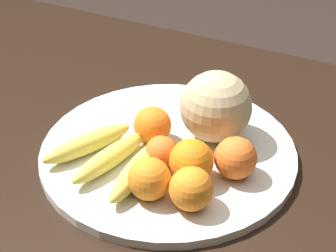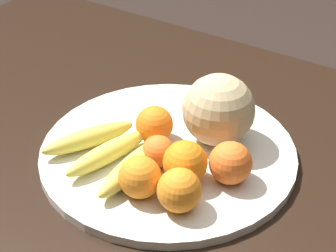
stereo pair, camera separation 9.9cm
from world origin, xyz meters
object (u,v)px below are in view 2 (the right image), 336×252
(orange_front_left, at_px, (179,190))
(melon, at_px, (219,110))
(banana_bunch, at_px, (110,152))
(orange_back_right, at_px, (185,163))
(orange_top_small, at_px, (154,124))
(kitchen_table, at_px, (183,178))
(orange_front_right, at_px, (140,177))
(fruit_bowl, at_px, (168,152))
(orange_back_left, at_px, (158,151))
(orange_mid_center, at_px, (230,163))

(orange_front_left, bearing_deg, melon, 101.92)
(melon, height_order, banana_bunch, melon)
(orange_back_right, bearing_deg, orange_top_small, 148.22)
(kitchen_table, distance_m, orange_back_right, 0.20)
(orange_front_right, relative_size, orange_back_right, 0.94)
(orange_top_small, bearing_deg, fruit_bowl, -14.49)
(kitchen_table, bearing_deg, orange_top_small, -128.80)
(orange_back_left, bearing_deg, melon, 68.02)
(orange_front_right, distance_m, orange_back_right, 0.08)
(banana_bunch, bearing_deg, fruit_bowl, 155.35)
(orange_front_right, distance_m, orange_back_left, 0.08)
(melon, relative_size, orange_front_right, 1.88)
(melon, relative_size, banana_bunch, 0.65)
(kitchen_table, distance_m, orange_top_small, 0.15)
(banana_bunch, xyz_separation_m, orange_back_right, (0.14, 0.03, 0.02))
(kitchen_table, relative_size, orange_top_small, 23.00)
(orange_front_left, bearing_deg, orange_back_right, 114.59)
(kitchen_table, bearing_deg, orange_back_left, -83.80)
(melon, relative_size, orange_front_left, 1.85)
(orange_back_left, xyz_separation_m, orange_back_right, (0.06, -0.01, 0.01))
(fruit_bowl, height_order, orange_mid_center, orange_mid_center)
(orange_front_right, bearing_deg, orange_back_left, 103.67)
(banana_bunch, xyz_separation_m, orange_back_left, (0.08, 0.04, 0.01))
(banana_bunch, height_order, orange_top_small, orange_top_small)
(orange_back_left, height_order, orange_back_right, orange_back_right)
(melon, xyz_separation_m, orange_top_small, (-0.10, -0.06, -0.03))
(banana_bunch, height_order, orange_front_right, orange_front_right)
(fruit_bowl, distance_m, banana_bunch, 0.11)
(fruit_bowl, bearing_deg, kitchen_table, 89.87)
(kitchen_table, relative_size, fruit_bowl, 3.42)
(banana_bunch, relative_size, orange_back_left, 3.57)
(kitchen_table, distance_m, banana_bunch, 0.20)
(orange_mid_center, xyz_separation_m, orange_back_right, (-0.06, -0.04, 0.00))
(fruit_bowl, bearing_deg, orange_front_right, -76.48)
(orange_front_right, bearing_deg, kitchen_table, 99.52)
(kitchen_table, relative_size, orange_back_left, 27.95)
(banana_bunch, xyz_separation_m, orange_front_right, (0.10, -0.04, 0.02))
(fruit_bowl, bearing_deg, orange_front_left, -49.89)
(kitchen_table, xyz_separation_m, fruit_bowl, (-0.00, -0.05, 0.10))
(fruit_bowl, distance_m, orange_back_left, 0.06)
(fruit_bowl, bearing_deg, melon, 50.74)
(melon, distance_m, orange_back_right, 0.14)
(orange_front_left, relative_size, orange_back_right, 0.95)
(orange_front_right, distance_m, orange_top_small, 0.15)
(kitchen_table, bearing_deg, orange_front_left, -59.96)
(kitchen_table, height_order, orange_back_right, orange_back_right)
(orange_top_small, bearing_deg, banana_bunch, -106.72)
(kitchen_table, height_order, fruit_bowl, fruit_bowl)
(orange_front_left, bearing_deg, kitchen_table, 120.04)
(kitchen_table, xyz_separation_m, orange_front_left, (0.10, -0.17, 0.14))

